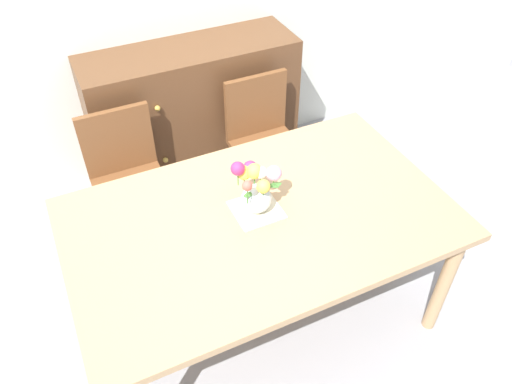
{
  "coord_description": "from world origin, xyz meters",
  "views": [
    {
      "loc": [
        -0.74,
        -1.51,
        2.46
      ],
      "look_at": [
        -0.0,
        0.04,
        0.9
      ],
      "focal_mm": 35.53,
      "sensor_mm": 36.0,
      "label": 1
    }
  ],
  "objects_px": {
    "chair_left": "(127,174)",
    "chair_right": "(263,136)",
    "dresser": "(195,116)",
    "flower_vase": "(256,188)",
    "dining_table": "(260,228)"
  },
  "relations": [
    {
      "from": "dresser",
      "to": "flower_vase",
      "type": "distance_m",
      "value": 1.34
    },
    {
      "from": "dining_table",
      "to": "flower_vase",
      "type": "bearing_deg",
      "value": 86.51
    },
    {
      "from": "dining_table",
      "to": "flower_vase",
      "type": "xyz_separation_m",
      "value": [
        0.0,
        0.06,
        0.21
      ]
    },
    {
      "from": "dining_table",
      "to": "flower_vase",
      "type": "distance_m",
      "value": 0.22
    },
    {
      "from": "dining_table",
      "to": "chair_right",
      "type": "distance_m",
      "value": 1.02
    },
    {
      "from": "chair_left",
      "to": "flower_vase",
      "type": "xyz_separation_m",
      "value": [
        0.45,
        -0.83,
        0.39
      ]
    },
    {
      "from": "dining_table",
      "to": "chair_left",
      "type": "xyz_separation_m",
      "value": [
        -0.45,
        0.89,
        -0.18
      ]
    },
    {
      "from": "chair_left",
      "to": "chair_right",
      "type": "distance_m",
      "value": 0.9
    },
    {
      "from": "dining_table",
      "to": "chair_right",
      "type": "xyz_separation_m",
      "value": [
        0.45,
        0.89,
        -0.18
      ]
    },
    {
      "from": "chair_left",
      "to": "chair_right",
      "type": "bearing_deg",
      "value": -180.0
    },
    {
      "from": "flower_vase",
      "to": "chair_right",
      "type": "bearing_deg",
      "value": 61.85
    },
    {
      "from": "chair_left",
      "to": "dresser",
      "type": "relative_size",
      "value": 0.64
    },
    {
      "from": "dresser",
      "to": "chair_right",
      "type": "bearing_deg",
      "value": -54.13
    },
    {
      "from": "chair_right",
      "to": "flower_vase",
      "type": "height_order",
      "value": "flower_vase"
    },
    {
      "from": "chair_left",
      "to": "flower_vase",
      "type": "bearing_deg",
      "value": 118.54
    }
  ]
}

